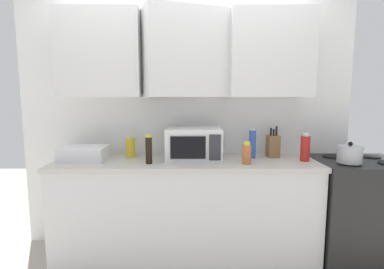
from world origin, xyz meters
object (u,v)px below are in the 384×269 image
object	(u,v)px
bottle_spice_jar	(247,154)
bottle_red_sauce	(305,148)
bottle_yellow_mustard	(131,147)
dish_rack	(84,153)
microwave	(194,144)
bottle_soy_dark	(149,150)
bottle_blue_cleaner	(252,144)
stove_range	(356,210)
knife_block	(273,146)
kettle	(350,154)

from	to	relation	value
bottle_spice_jar	bottle_red_sauce	world-z (taller)	bottle_red_sauce
bottle_yellow_mustard	dish_rack	bearing A→B (deg)	-159.98
microwave	bottle_soy_dark	bearing A→B (deg)	-157.40
bottle_soy_dark	bottle_blue_cleaner	bearing A→B (deg)	14.05
bottle_red_sauce	bottle_soy_dark	bearing A→B (deg)	-175.74
stove_range	bottle_red_sauce	size ratio (longest dim) A/B	3.72
dish_rack	bottle_spice_jar	distance (m)	1.40
stove_range	bottle_spice_jar	size ratio (longest dim) A/B	4.90
dish_rack	bottle_red_sauce	size ratio (longest dim) A/B	1.55
knife_block	bottle_blue_cleaner	world-z (taller)	knife_block
kettle	dish_rack	distance (m)	2.24
microwave	dish_rack	size ratio (longest dim) A/B	1.26
kettle	microwave	xyz separation A→B (m)	(-1.28, 0.18, 0.06)
microwave	bottle_yellow_mustard	size ratio (longest dim) A/B	2.49
microwave	bottle_red_sauce	xyz separation A→B (m)	(0.96, -0.06, -0.02)
bottle_blue_cleaner	knife_block	bearing A→B (deg)	12.33
bottle_spice_jar	bottle_red_sauce	bearing A→B (deg)	12.34
bottle_blue_cleaner	bottle_soy_dark	bearing A→B (deg)	-165.95
microwave	bottle_spice_jar	bearing A→B (deg)	-21.42
stove_range	bottle_blue_cleaner	distance (m)	1.09
dish_rack	knife_block	bearing A→B (deg)	4.57
bottle_soy_dark	bottle_yellow_mustard	bearing A→B (deg)	126.99
kettle	knife_block	distance (m)	0.63
bottle_blue_cleaner	bottle_red_sauce	xyz separation A→B (m)	(0.43, -0.13, -0.01)
bottle_yellow_mustard	bottle_blue_cleaner	bearing A→B (deg)	-2.36
stove_range	bottle_spice_jar	world-z (taller)	bottle_spice_jar
bottle_yellow_mustard	bottle_red_sauce	bearing A→B (deg)	-6.40
stove_range	dish_rack	xyz separation A→B (m)	(-2.41, 0.02, 0.51)
knife_block	bottle_yellow_mustard	distance (m)	1.31
microwave	bottle_yellow_mustard	bearing A→B (deg)	168.55
knife_block	bottle_spice_jar	xyz separation A→B (m)	(-0.29, -0.29, -0.02)
stove_range	kettle	xyz separation A→B (m)	(-0.17, -0.14, 0.53)
microwave	bottle_blue_cleaner	distance (m)	0.54
bottle_soy_dark	bottle_spice_jar	distance (m)	0.81
bottle_red_sauce	bottle_blue_cleaner	bearing A→B (deg)	163.57
kettle	bottle_blue_cleaner	xyz separation A→B (m)	(-0.75, 0.25, 0.05)
dish_rack	bottle_yellow_mustard	xyz separation A→B (m)	(0.38, 0.14, 0.03)
bottle_yellow_mustard	bottle_spice_jar	world-z (taller)	bottle_yellow_mustard
knife_block	stove_range	bearing A→B (deg)	-12.09
dish_rack	knife_block	xyz separation A→B (m)	(1.68, 0.13, 0.04)
dish_rack	bottle_spice_jar	world-z (taller)	bottle_spice_jar
stove_range	bottle_soy_dark	size ratio (longest dim) A/B	3.75
bottle_yellow_mustard	bottle_red_sauce	xyz separation A→B (m)	(1.54, -0.17, 0.02)
stove_range	bottle_yellow_mustard	world-z (taller)	bottle_yellow_mustard
kettle	bottle_red_sauce	size ratio (longest dim) A/B	0.79
kettle	bottle_red_sauce	world-z (taller)	bottle_red_sauce
dish_rack	bottle_spice_jar	bearing A→B (deg)	-6.19
dish_rack	bottle_soy_dark	world-z (taller)	bottle_soy_dark
microwave	bottle_blue_cleaner	size ratio (longest dim) A/B	1.78
microwave	bottle_spice_jar	distance (m)	0.47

